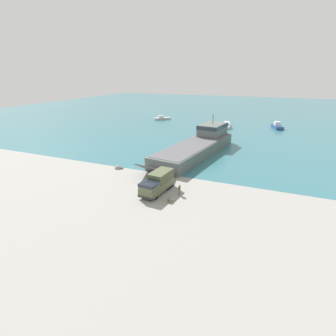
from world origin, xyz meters
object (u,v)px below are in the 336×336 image
moored_boat_a (162,118)px  cargo_crate (170,200)px  mooring_bollard (149,174)px  moored_boat_c (226,125)px  military_truck (157,183)px  landing_craft (199,144)px  moored_boat_b (277,126)px  soldier_on_ramp (179,189)px

moored_boat_a → cargo_crate: size_ratio=9.88×
mooring_bollard → moored_boat_c: bearing=85.4°
military_truck → cargo_crate: size_ratio=11.39×
landing_craft → military_truck: 23.71m
landing_craft → moored_boat_b: 40.38m
soldier_on_ramp → mooring_bollard: (-7.72, 5.22, -0.52)m
landing_craft → moored_boat_c: 32.47m
moored_boat_b → moored_boat_c: bearing=-3.0°
cargo_crate → landing_craft: bearing=97.5°
military_truck → moored_boat_a: military_truck is taller
moored_boat_c → moored_boat_a: bearing=156.9°
landing_craft → moored_boat_c: landing_craft is taller
soldier_on_ramp → mooring_bollard: soldier_on_ramp is taller
moored_boat_a → cargo_crate: moored_boat_a is taller
soldier_on_ramp → cargo_crate: size_ratio=2.70×
moored_boat_c → landing_craft: bearing=-101.1°
landing_craft → cargo_crate: size_ratio=53.21×
moored_boat_b → mooring_bollard: bearing=51.2°
soldier_on_ramp → moored_boat_a: size_ratio=0.27×
soldier_on_ramp → mooring_bollard: size_ratio=2.00×
military_truck → soldier_on_ramp: 3.58m
soldier_on_ramp → moored_boat_c: (-3.64, 55.80, -0.32)m
landing_craft → mooring_bollard: bearing=-93.9°
soldier_on_ramp → cargo_crate: (-0.38, -2.69, -0.72)m
cargo_crate → moored_boat_b: bearing=78.5°
soldier_on_ramp → moored_boat_b: (12.40, 60.32, -0.23)m
military_truck → soldier_on_ramp: size_ratio=4.22×
moored_boat_a → soldier_on_ramp: bearing=-15.6°
military_truck → moored_boat_a: size_ratio=1.15×
moored_boat_a → moored_boat_c: (26.83, -5.85, 0.10)m
moored_boat_a → cargo_crate: 71.03m
military_truck → moored_boat_c: 56.16m
landing_craft → moored_boat_b: landing_craft is taller
soldier_on_ramp → military_truck: bearing=6.8°
moored_boat_c → mooring_bollard: (-4.08, -50.58, -0.20)m
soldier_on_ramp → cargo_crate: 2.81m
military_truck → moored_boat_c: (-0.13, 56.15, -0.93)m
moored_boat_a → moored_boat_b: size_ratio=0.97×
military_truck → cargo_crate: (3.13, -2.33, -1.33)m
soldier_on_ramp → moored_boat_c: bearing=-85.2°
landing_craft → mooring_bollard: size_ratio=39.42×
moored_boat_b → moored_boat_a: bearing=-20.6°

